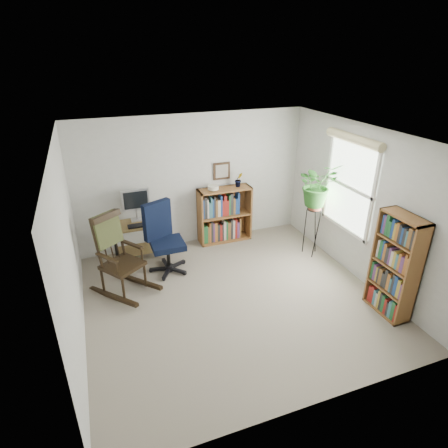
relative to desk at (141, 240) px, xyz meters
name	(u,v)px	position (x,y,z in m)	size (l,w,h in m)	color
floor	(233,298)	(1.07, -1.70, -0.33)	(4.20, 4.00, 0.00)	gray
ceiling	(235,137)	(1.07, -1.70, 2.07)	(4.20, 4.00, 0.00)	silver
wall_back	(193,181)	(1.07, 0.30, 0.87)	(4.20, 0.00, 2.40)	silver
wall_front	(317,315)	(1.07, -3.70, 0.87)	(4.20, 0.00, 2.40)	silver
wall_left	(69,252)	(-1.03, -1.70, 0.87)	(0.00, 4.00, 2.40)	silver
wall_right	(361,205)	(3.17, -1.70, 0.87)	(0.00, 4.00, 2.40)	silver
window	(349,187)	(3.13, -1.40, 1.07)	(0.12, 1.20, 1.50)	white
desk	(141,240)	(0.00, 0.00, 0.00)	(0.93, 0.51, 0.67)	brown
monitor	(136,205)	(0.00, 0.14, 0.61)	(0.46, 0.16, 0.56)	#B1B1B5
keyboard	(140,225)	(0.00, -0.12, 0.35)	(0.40, 0.15, 0.03)	black
office_chair	(167,239)	(0.35, -0.61, 0.26)	(0.65, 0.65, 1.20)	black
rocking_chair	(121,255)	(-0.40, -0.94, 0.30)	(0.65, 1.09, 1.26)	black
low_bookshelf	(225,215)	(1.61, 0.12, 0.19)	(1.00, 0.33, 1.05)	brown
tall_bookshelf	(395,266)	(2.99, -2.72, 0.40)	(0.28, 0.65, 1.48)	brown
plant_stand	(312,228)	(2.87, -0.93, 0.18)	(0.28, 0.28, 1.02)	black
spider_plant	(320,164)	(2.87, -0.93, 1.34)	(1.69, 1.88, 1.46)	#276021
potted_plant_small	(239,184)	(1.89, 0.13, 0.77)	(0.13, 0.24, 0.11)	#276021
framed_picture	(222,171)	(1.61, 0.27, 1.01)	(0.32, 0.04, 0.32)	black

